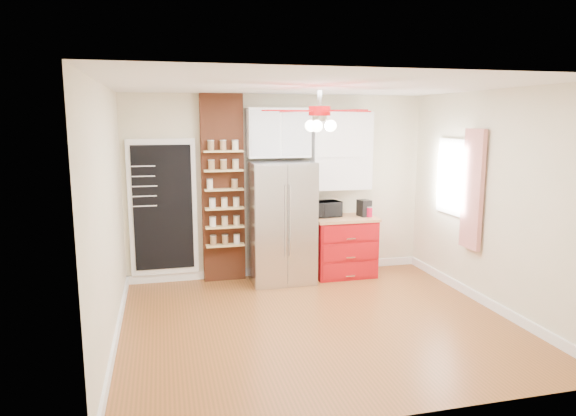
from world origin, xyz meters
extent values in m
plane|color=brown|center=(0.00, 0.00, 0.00)|extent=(4.50, 4.50, 0.00)
plane|color=white|center=(0.00, 0.00, 2.70)|extent=(4.50, 4.50, 0.00)
cube|color=beige|center=(0.00, 2.00, 1.35)|extent=(4.50, 0.02, 2.70)
cube|color=beige|center=(0.00, -2.00, 1.35)|extent=(4.50, 0.02, 2.70)
cube|color=beige|center=(-2.25, 0.00, 1.35)|extent=(0.02, 4.00, 2.70)
cube|color=beige|center=(2.25, 0.00, 1.35)|extent=(0.02, 4.00, 2.70)
cube|color=white|center=(-1.70, 1.97, 1.10)|extent=(0.95, 0.04, 1.95)
cube|color=black|center=(-1.70, 1.95, 1.10)|extent=(0.82, 0.02, 1.78)
cube|color=brown|center=(-0.85, 1.92, 1.35)|extent=(0.60, 0.16, 2.70)
cube|color=silver|center=(-0.05, 1.63, 0.88)|extent=(0.90, 0.70, 1.75)
cube|color=white|center=(-0.05, 1.82, 2.15)|extent=(0.90, 0.35, 0.70)
cube|color=#A10B10|center=(0.92, 1.68, 0.43)|extent=(0.90, 0.60, 0.86)
cube|color=tan|center=(0.92, 1.68, 0.88)|extent=(0.94, 0.64, 0.04)
cube|color=white|center=(0.92, 1.85, 1.88)|extent=(0.90, 0.30, 1.15)
cube|color=white|center=(2.23, 0.90, 1.55)|extent=(0.04, 0.75, 1.05)
cube|color=red|center=(2.18, 0.35, 1.45)|extent=(0.06, 0.40, 1.55)
cylinder|color=silver|center=(0.00, 0.00, 2.55)|extent=(0.05, 0.05, 0.20)
cylinder|color=#9C090D|center=(0.00, 0.00, 2.43)|extent=(0.24, 0.24, 0.10)
sphere|color=white|center=(0.00, 0.00, 2.27)|extent=(0.13, 0.13, 0.13)
imported|color=black|center=(0.67, 1.78, 1.02)|extent=(0.46, 0.34, 0.23)
cube|color=black|center=(1.24, 1.67, 1.02)|extent=(0.19, 0.22, 0.25)
cylinder|color=#A90928|center=(1.29, 1.60, 0.97)|extent=(0.12, 0.12, 0.14)
cylinder|color=#B52A0A|center=(1.28, 1.72, 0.98)|extent=(0.11, 0.11, 0.15)
cylinder|color=beige|center=(-1.05, 1.76, 1.44)|extent=(0.09, 0.09, 0.13)
cylinder|color=#8E6B48|center=(-0.70, 1.78, 1.43)|extent=(0.10, 0.10, 0.12)
camera|label=1|loc=(-1.69, -5.43, 2.34)|focal=32.00mm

